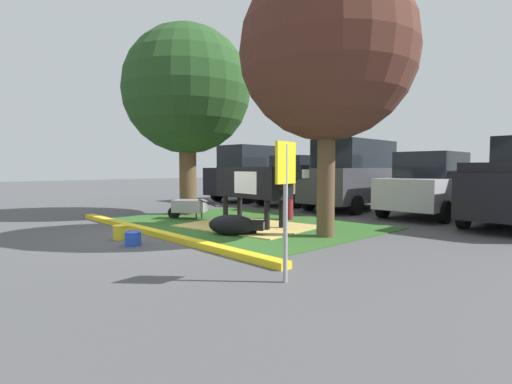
{
  "coord_description": "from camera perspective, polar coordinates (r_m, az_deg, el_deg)",
  "views": [
    {
      "loc": [
        8.03,
        -4.87,
        1.56
      ],
      "look_at": [
        0.5,
        2.08,
        0.9
      ],
      "focal_mm": 27.44,
      "sensor_mm": 36.0,
      "label": 1
    }
  ],
  "objects": [
    {
      "name": "ground_plane",
      "position": [
        9.52,
        -11.34,
        -5.82
      ],
      "size": [
        80.0,
        80.0,
        0.0
      ],
      "primitive_type": "plane",
      "color": "#4C4C4F"
    },
    {
      "name": "bucket_yellow",
      "position": [
        8.93,
        -19.14,
        -5.52
      ],
      "size": [
        0.33,
        0.33,
        0.31
      ],
      "color": "yellow",
      "rests_on": "ground"
    },
    {
      "name": "sedan_red",
      "position": [
        16.41,
        6.57,
        1.65
      ],
      "size": [
        2.19,
        4.48,
        2.02
      ],
      "color": "red",
      "rests_on": "ground"
    },
    {
      "name": "calf_lying",
      "position": [
        8.89,
        -3.31,
        -4.87
      ],
      "size": [
        1.26,
        1.01,
        0.48
      ],
      "color": "black",
      "rests_on": "ground"
    },
    {
      "name": "shade_tree_left",
      "position": [
        13.14,
        -10.03,
        14.34
      ],
      "size": [
        4.08,
        4.08,
        6.08
      ],
      "color": "brown",
      "rests_on": "ground"
    },
    {
      "name": "person_handler",
      "position": [
        11.47,
        4.8,
        -0.1
      ],
      "size": [
        0.52,
        0.34,
        1.51
      ],
      "color": "maroon",
      "rests_on": "ground"
    },
    {
      "name": "wheelbarrow",
      "position": [
        11.79,
        -9.79,
        -2.08
      ],
      "size": [
        1.48,
        1.22,
        0.63
      ],
      "color": "gray",
      "rests_on": "ground"
    },
    {
      "name": "grass_island",
      "position": [
        10.76,
        -1.9,
        -4.6
      ],
      "size": [
        7.0,
        5.03,
        0.02
      ],
      "primitive_type": "cube",
      "color": "#2D5B23",
      "rests_on": "ground"
    },
    {
      "name": "cow_holstein",
      "position": [
        10.13,
        -0.17,
        1.34
      ],
      "size": [
        3.14,
        0.81,
        1.6
      ],
      "color": "black",
      "rests_on": "ground"
    },
    {
      "name": "curb_yellow",
      "position": [
        9.26,
        -14.56,
        -5.76
      ],
      "size": [
        8.2,
        0.24,
        0.12
      ],
      "primitive_type": "cube",
      "color": "yellow",
      "rests_on": "ground"
    },
    {
      "name": "shade_tree_right",
      "position": [
        9.08,
        10.36,
        19.35
      ],
      "size": [
        3.82,
        3.82,
        5.95
      ],
      "color": "brown",
      "rests_on": "ground"
    },
    {
      "name": "suv_black",
      "position": [
        18.23,
        -0.19,
        2.77
      ],
      "size": [
        2.29,
        4.69,
        2.52
      ],
      "color": "black",
      "rests_on": "ground"
    },
    {
      "name": "hay_bedding",
      "position": [
        10.16,
        -1.25,
        -5.0
      ],
      "size": [
        3.55,
        2.89,
        0.04
      ],
      "primitive_type": "cube",
      "rotation": [
        0.0,
        0.0,
        0.16
      ],
      "color": "tan",
      "rests_on": "ground"
    },
    {
      "name": "bucket_blue",
      "position": [
        8.19,
        -17.5,
        -6.43
      ],
      "size": [
        0.34,
        0.34,
        0.28
      ],
      "color": "blue",
      "rests_on": "ground"
    },
    {
      "name": "suv_dark_grey",
      "position": [
        14.77,
        14.18,
        2.45
      ],
      "size": [
        2.29,
        4.69,
        2.52
      ],
      "color": "#3D3D42",
      "rests_on": "ground"
    },
    {
      "name": "sedan_silver",
      "position": [
        13.56,
        24.19,
        0.93
      ],
      "size": [
        2.19,
        4.48,
        2.02
      ],
      "color": "silver",
      "rests_on": "ground"
    },
    {
      "name": "parking_sign",
      "position": [
        5.21,
        4.34,
        1.24
      ],
      "size": [
        0.12,
        0.44,
        1.89
      ],
      "color": "#99999E",
      "rests_on": "ground"
    }
  ]
}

